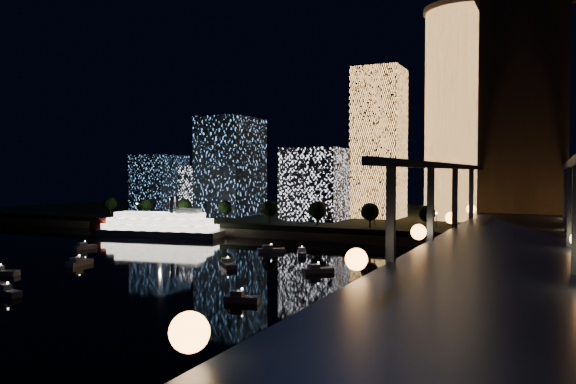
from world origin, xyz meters
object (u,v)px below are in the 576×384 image
object	(u,v)px
truss_bridge	(529,219)
riverboat	(154,226)
tower_cylindrical	(465,114)
tower_rectangular	(379,143)

from	to	relation	value
truss_bridge	riverboat	size ratio (longest dim) A/B	4.98
riverboat	tower_cylindrical	bearing A→B (deg)	34.19
tower_cylindrical	riverboat	world-z (taller)	tower_cylindrical
tower_rectangular	truss_bridge	bearing A→B (deg)	-63.23
tower_rectangular	tower_cylindrical	bearing A→B (deg)	11.24
tower_rectangular	riverboat	world-z (taller)	tower_rectangular
truss_bridge	riverboat	distance (m)	149.36
tower_rectangular	riverboat	distance (m)	100.11
tower_cylindrical	riverboat	bearing A→B (deg)	-145.81
truss_bridge	tower_cylindrical	bearing A→B (deg)	102.65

